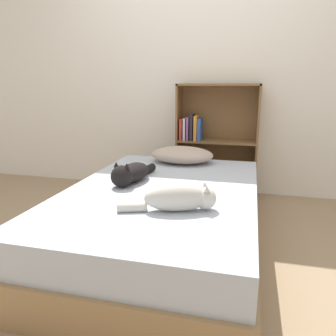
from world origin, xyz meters
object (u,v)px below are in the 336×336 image
at_px(bed, 163,219).
at_px(cat_light, 181,198).
at_px(cat_dark, 131,173).
at_px(bookshelf, 214,139).
at_px(pillow, 182,155).

bearing_deg(bed, cat_light, -61.14).
bearing_deg(cat_dark, bookshelf, 169.00).
relative_size(cat_dark, bookshelf, 0.48).
relative_size(pillow, cat_dark, 1.02).
bearing_deg(cat_light, cat_dark, 117.84).
bearing_deg(cat_light, bed, 100.41).
xyz_separation_m(cat_dark, bookshelf, (0.44, 1.21, 0.07)).
height_order(cat_light, bookshelf, bookshelf).
bearing_deg(cat_dark, bed, 84.43).
distance_m(cat_light, bookshelf, 1.64).
bearing_deg(pillow, bookshelf, 67.89).
distance_m(cat_dark, bookshelf, 1.29).
bearing_deg(bookshelf, cat_light, -89.64).
relative_size(bed, cat_light, 3.69).
height_order(cat_light, cat_dark, cat_dark).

